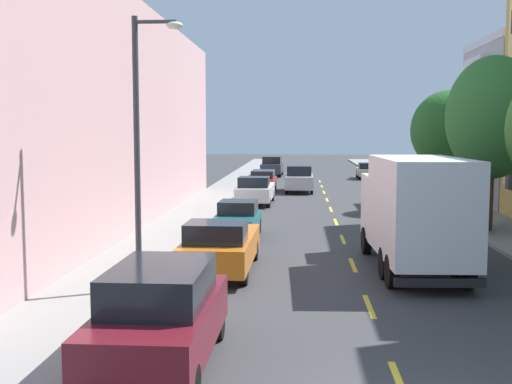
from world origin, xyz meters
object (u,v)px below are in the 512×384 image
Objects in this scene: parked_suv_sky at (402,189)px; parked_pickup_orange at (221,246)px; parked_pickup_white at (255,191)px; parked_hatchback_champagne at (367,171)px; parked_suv_charcoal at (272,166)px; moving_silver_sedan at (299,178)px; street_lamp at (142,135)px; street_tree_third at (493,117)px; parked_suv_burgundy at (161,315)px; street_tree_farthest at (449,130)px; parked_suv_black at (437,208)px; delivery_box_truck at (415,209)px; parked_hatchback_teal at (237,220)px; parked_wagon_red at (263,180)px.

parked_suv_sky is 0.90× the size of parked_pickup_orange.
parked_hatchback_champagne is at bearing 67.13° from parked_pickup_white.
moving_silver_sedan is (2.64, -16.08, 0.00)m from parked_suv_charcoal.
street_lamp is 1.36× the size of parked_pickup_white.
street_tree_third reaches higher than moving_silver_sedan.
parked_suv_burgundy is (-10.77, -16.29, -4.00)m from street_tree_third.
street_tree_farthest reaches higher than parked_suv_sky.
parked_pickup_orange is at bearing -133.29° from parked_suv_black.
parked_hatchback_champagne is at bearing 77.67° from parked_pickup_orange.
parked_hatchback_champagne is at bearing -19.15° from parked_suv_charcoal.
delivery_box_truck is 1.50× the size of parked_suv_black.
moving_silver_sedan is (2.55, 19.98, 0.23)m from parked_hatchback_teal.
delivery_box_truck is at bearing -97.76° from parked_suv_sky.
street_lamp is 30.36m from parked_wagon_red.
street_tree_farthest reaches higher than parked_hatchback_champagne.
parked_pickup_white is (-6.24, 18.08, -1.18)m from delivery_box_truck.
street_tree_third is 36.22m from parked_suv_charcoal.
street_tree_third is 1.55× the size of parked_suv_black.
street_tree_third is 20.39m from moving_silver_sedan.
delivery_box_truck is (-4.59, -7.77, -2.98)m from street_tree_third.
parked_suv_charcoal is at bearing 90.09° from parked_suv_burgundy.
parked_suv_black is 1.19× the size of parked_hatchback_teal.
parked_hatchback_champagne is at bearing 93.65° from street_tree_third.
parked_hatchback_teal is (-6.16, 6.03, -1.25)m from delivery_box_truck.
moving_silver_sedan is (2.57, 34.53, 0.00)m from parked_suv_burgundy.
parked_hatchback_teal is 0.84× the size of parked_suv_burgundy.
parked_wagon_red is 1.18× the size of parked_hatchback_champagne.
street_lamp is 29.83m from moving_silver_sedan.
street_tree_third is at bearing 56.53° from parked_suv_burgundy.
street_tree_third reaches higher than parked_suv_black.
delivery_box_truck is at bearing -76.80° from parked_wagon_red.
street_tree_farthest is at bearing 41.92° from parked_hatchback_teal.
street_lamp is at bearing -123.01° from street_tree_farthest.
parked_pickup_white is at bearing -108.31° from moving_silver_sedan.
parked_pickup_white and parked_pickup_orange have the same top height.
parked_pickup_orange is (-8.64, -39.51, 0.07)m from parked_hatchback_champagne.
parked_pickup_white is 1.32× the size of parked_hatchback_teal.
street_tree_farthest is at bearing 66.02° from parked_suv_burgundy.
parked_suv_charcoal and parked_suv_black have the same top height.
delivery_box_truck is 1.80× the size of parked_hatchback_champagne.
parked_hatchback_champagne is 0.84× the size of moving_silver_sedan.
parked_suv_charcoal is 25.75m from parked_suv_sky.
delivery_box_truck is 8.71m from parked_hatchback_teal.
street_lamp reaches higher than moving_silver_sedan.
parked_hatchback_champagne is (-1.99, 31.25, -4.23)m from street_tree_third.
street_tree_third is 1.40× the size of parked_pickup_white.
parked_hatchback_teal is at bearing 91.10° from parked_pickup_orange.
street_lamp reaches higher than parked_suv_black.
parked_suv_black reaches higher than parked_hatchback_champagne.
parked_pickup_white is 12.05m from parked_hatchback_teal.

